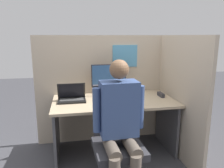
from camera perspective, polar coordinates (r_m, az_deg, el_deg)
The scene contains 12 objects.
cubicle_panel_back at distance 3.12m, azimuth -0.91°, elevation -1.24°, with size 2.01×0.05×1.50m.
cubicle_panel_right at distance 2.91m, azimuth 16.18°, elevation -2.83°, with size 0.04×1.43×1.50m.
desk at distance 2.79m, azimuth 0.55°, elevation -7.51°, with size 1.51×0.78×0.71m.
paper_box at distance 2.94m, azimuth -0.81°, elevation -2.38°, with size 0.29×0.21×0.06m.
monitor at distance 2.89m, azimuth -0.84°, elevation 1.88°, with size 0.47×0.17×0.36m.
laptop at distance 2.73m, azimuth -10.48°, elevation -3.48°, with size 0.34×0.22×0.22m.
mouse at distance 2.55m, azimuth -4.05°, elevation -5.11°, with size 0.07×0.05×0.03m.
stapler at distance 2.96m, azimuth 12.65°, elevation -2.72°, with size 0.04×0.15×0.05m.
carrot_toy at distance 2.44m, azimuth 0.95°, elevation -5.77°, with size 0.04×0.12×0.04m.
office_chair at distance 2.21m, azimuth 1.26°, elevation -13.42°, with size 0.52×0.56×1.02m.
person at distance 1.97m, azimuth 2.13°, elevation -9.79°, with size 0.48×0.46×1.29m.
coffee_mug at distance 3.04m, azimuth 5.30°, elevation -1.54°, with size 0.09×0.09×0.10m.
Camera 1 is at (-0.52, -2.18, 1.49)m, focal length 35.00 mm.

